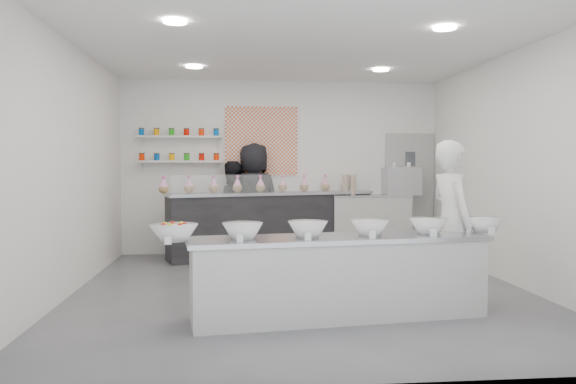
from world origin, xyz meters
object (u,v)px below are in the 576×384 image
Objects in this scene: woman_prep at (452,223)px; staff_right at (254,199)px; espresso_machine at (401,181)px; staff_left at (231,208)px; prep_counter at (339,277)px; back_bar at (272,224)px; espresso_ledge at (371,224)px.

woman_prep is 0.94× the size of staff_right.
staff_right is at bearing 178.45° from espresso_machine.
staff_left is at bearing 178.65° from espresso_machine.
staff_left is at bearing 97.81° from prep_counter.
prep_counter is 1.67× the size of woman_prep.
espresso_machine reaches higher than prep_counter.
woman_prep is at bearing 110.99° from staff_left.
espresso_machine is at bearing 58.02° from prep_counter.
staff_right is (-0.72, 4.13, 0.55)m from prep_counter.
prep_counter is at bearing 80.57° from staff_right.
espresso_machine is 0.34× the size of woman_prep.
back_bar is 3.87m from woman_prep.
espresso_machine is at bearing 0.00° from espresso_ledge.
espresso_ledge is 0.86× the size of staff_left.
staff_left is at bearing 24.97° from woman_prep.
back_bar is 1.94× the size of woman_prep.
prep_counter is 1.89× the size of staff_left.
back_bar is 1.75m from espresso_ledge.
espresso_machine is (2.29, 0.18, 0.71)m from back_bar.
espresso_ledge is (1.74, 0.18, -0.04)m from back_bar.
woman_prep is at bearing -89.57° from espresso_ledge.
prep_counter is at bearing 99.72° from woman_prep.
espresso_ledge is 0.72× the size of staff_right.
prep_counter is 2.20× the size of espresso_ledge.
staff_right is (-0.29, 0.25, 0.42)m from back_bar.
staff_left reaches higher than espresso_machine.
back_bar is 1.83× the size of staff_right.
prep_counter is 4.54m from espresso_machine.
espresso_ledge is at bearing 180.00° from espresso_machine.
staff_right is at bearing 122.82° from back_bar.
espresso_ledge is at bearing 165.53° from staff_left.
espresso_ledge reaches higher than prep_counter.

